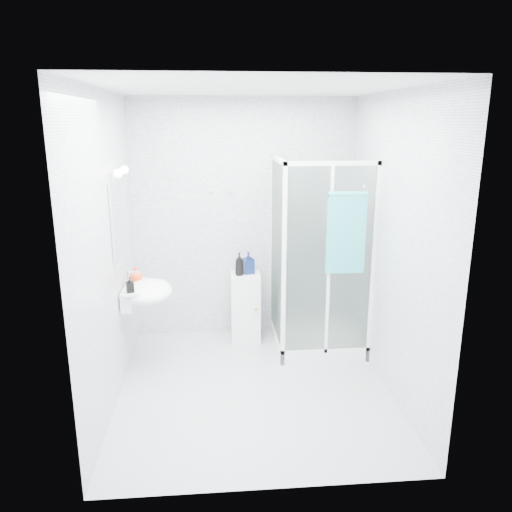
{
  "coord_description": "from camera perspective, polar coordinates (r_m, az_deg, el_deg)",
  "views": [
    {
      "loc": [
        -0.33,
        -4.06,
        2.35
      ],
      "look_at": [
        0.05,
        0.35,
        1.15
      ],
      "focal_mm": 35.0,
      "sensor_mm": 36.0,
      "label": 1
    }
  ],
  "objects": [
    {
      "name": "storage_cabinet",
      "position": [
        5.49,
        -1.19,
        -5.86
      ],
      "size": [
        0.32,
        0.34,
        0.76
      ],
      "rotation": [
        0.0,
        0.0,
        -0.02
      ],
      "color": "white",
      "rests_on": "ground"
    },
    {
      "name": "wall_basin",
      "position": [
        4.81,
        -12.53,
        -4.03
      ],
      "size": [
        0.46,
        0.56,
        0.35
      ],
      "color": "white",
      "rests_on": "ground"
    },
    {
      "name": "room",
      "position": [
        4.2,
        -0.27,
        0.71
      ],
      "size": [
        2.4,
        2.6,
        2.6
      ],
      "color": "silver",
      "rests_on": "ground"
    },
    {
      "name": "soap_dispenser_orange",
      "position": [
        4.88,
        -13.57,
        -2.05
      ],
      "size": [
        0.14,
        0.14,
        0.15
      ],
      "primitive_type": "imported",
      "rotation": [
        0.0,
        0.0,
        -0.16
      ],
      "color": "#E7401B",
      "rests_on": "wall_basin"
    },
    {
      "name": "mirror",
      "position": [
        4.66,
        -15.45,
        4.13
      ],
      "size": [
        0.02,
        0.6,
        0.7
      ],
      "primitive_type": "cube",
      "color": "white",
      "rests_on": "room"
    },
    {
      "name": "wall_hooks",
      "position": [
        5.36,
        -4.06,
        7.32
      ],
      "size": [
        0.23,
        0.06,
        0.03
      ],
      "color": "silver",
      "rests_on": "room"
    },
    {
      "name": "vanity_lights",
      "position": [
        4.6,
        -15.2,
        9.3
      ],
      "size": [
        0.1,
        0.4,
        0.08
      ],
      "color": "silver",
      "rests_on": "room"
    },
    {
      "name": "shower_enclosure",
      "position": [
        5.28,
        6.35,
        -6.04
      ],
      "size": [
        0.9,
        0.95,
        2.0
      ],
      "color": "white",
      "rests_on": "ground"
    },
    {
      "name": "shampoo_bottle_b",
      "position": [
        5.36,
        -0.87,
        -0.76
      ],
      "size": [
        0.13,
        0.14,
        0.24
      ],
      "primitive_type": "imported",
      "rotation": [
        0.0,
        0.0,
        0.26
      ],
      "color": "#0C1D4D",
      "rests_on": "storage_cabinet"
    },
    {
      "name": "hand_towel",
      "position": [
        4.69,
        10.27,
        2.83
      ],
      "size": [
        0.36,
        0.05,
        0.77
      ],
      "color": "teal",
      "rests_on": "shower_enclosure"
    },
    {
      "name": "shampoo_bottle_a",
      "position": [
        5.3,
        -1.91,
        -0.93
      ],
      "size": [
        0.12,
        0.12,
        0.25
      ],
      "primitive_type": "imported",
      "rotation": [
        0.0,
        0.0,
        -0.29
      ],
      "color": "black",
      "rests_on": "storage_cabinet"
    },
    {
      "name": "soap_dispenser_black",
      "position": [
        4.61,
        -14.22,
        -3.21
      ],
      "size": [
        0.08,
        0.08,
        0.14
      ],
      "primitive_type": "imported",
      "rotation": [
        0.0,
        0.0,
        0.35
      ],
      "color": "black",
      "rests_on": "wall_basin"
    }
  ]
}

